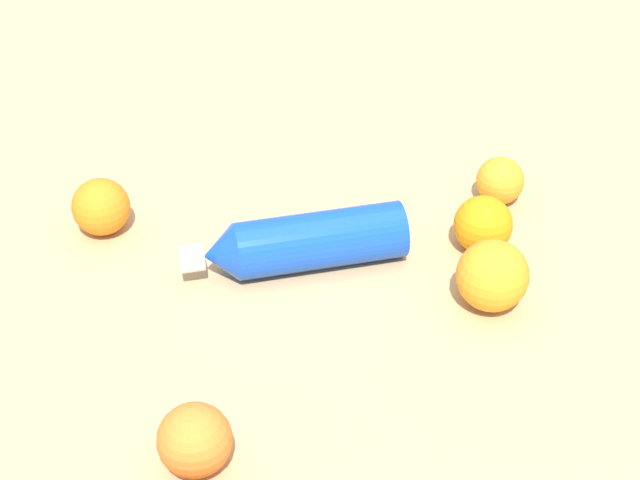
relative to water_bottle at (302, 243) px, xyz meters
name	(u,v)px	position (x,y,z in m)	size (l,w,h in m)	color
ground_plane	(339,248)	(0.02, 0.05, -0.03)	(2.40, 2.40, 0.00)	tan
water_bottle	(302,243)	(0.00, 0.00, 0.00)	(0.22, 0.22, 0.07)	blue
orange_0	(500,181)	(0.15, 0.24, 0.00)	(0.06, 0.06, 0.06)	orange
orange_1	(483,225)	(0.17, 0.14, 0.00)	(0.07, 0.07, 0.07)	orange
orange_2	(195,440)	(0.07, -0.30, 0.00)	(0.07, 0.07, 0.07)	orange
orange_3	(494,274)	(0.21, 0.05, 0.01)	(0.08, 0.08, 0.08)	orange
orange_4	(101,207)	(-0.24, -0.07, 0.00)	(0.07, 0.07, 0.07)	orange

